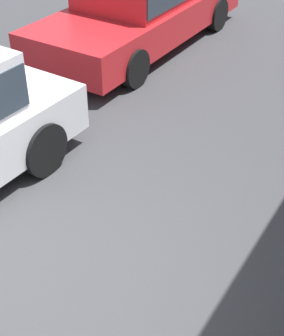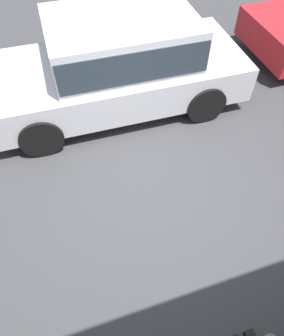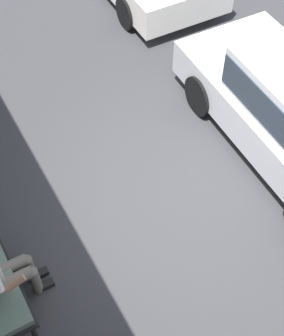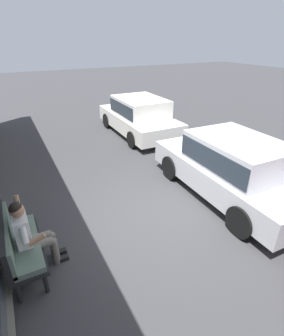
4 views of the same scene
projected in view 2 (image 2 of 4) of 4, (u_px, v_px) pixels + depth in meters
ground_plane at (149, 184)px, 4.70m from camera, size 60.00×60.00×0.00m
parked_car_mid at (117, 61)px, 5.20m from camera, size 4.29×1.96×1.52m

